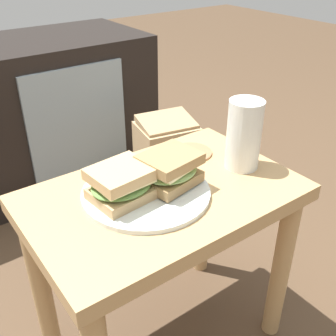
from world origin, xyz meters
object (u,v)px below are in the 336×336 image
at_px(coaster, 191,152).
at_px(tv_cabinet, 26,118).
at_px(plate, 146,192).
at_px(paper_bag, 166,166).
at_px(sandwich_back, 168,168).
at_px(sandwich_front, 122,184).
at_px(beer_glass, 244,136).

bearing_deg(coaster, tv_cabinet, 98.65).
distance_m(plate, paper_bag, 0.67).
bearing_deg(coaster, plate, -155.95).
height_order(tv_cabinet, plate, tv_cabinet).
bearing_deg(paper_bag, coaster, -118.04).
height_order(tv_cabinet, sandwich_back, tv_cabinet).
height_order(sandwich_front, paper_bag, sandwich_front).
bearing_deg(sandwich_back, paper_bag, 54.38).
distance_m(tv_cabinet, paper_bag, 0.59).
relative_size(plate, paper_bag, 0.70).
relative_size(tv_cabinet, coaster, 9.74).
distance_m(sandwich_front, sandwich_back, 0.10).
bearing_deg(sandwich_front, sandwich_back, -5.71).
distance_m(beer_glass, paper_bag, 0.63).
height_order(sandwich_front, coaster, sandwich_front).
xyz_separation_m(beer_glass, paper_bag, (0.15, 0.49, -0.36)).
distance_m(sandwich_front, coaster, 0.25).
bearing_deg(beer_glass, paper_bag, 73.14).
distance_m(sandwich_back, coaster, 0.16).
xyz_separation_m(plate, sandwich_back, (0.05, -0.01, 0.04)).
relative_size(sandwich_front, sandwich_back, 0.97).
bearing_deg(plate, tv_cabinet, 86.68).
bearing_deg(sandwich_front, paper_bag, 46.17).
xyz_separation_m(plate, sandwich_front, (-0.05, 0.01, 0.04)).
bearing_deg(coaster, beer_glass, -64.84).
height_order(sandwich_back, coaster, sandwich_back).
height_order(tv_cabinet, coaster, tv_cabinet).
height_order(coaster, paper_bag, coaster).
bearing_deg(sandwich_back, beer_glass, -7.77).
height_order(plate, sandwich_back, sandwich_back).
relative_size(sandwich_front, paper_bag, 0.36).
relative_size(beer_glass, coaster, 1.59).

